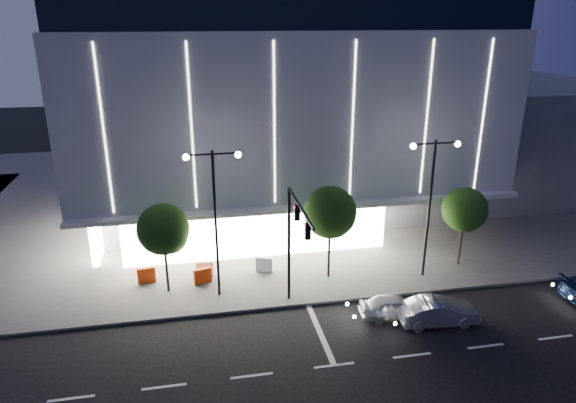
% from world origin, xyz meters
% --- Properties ---
extents(ground, '(160.00, 160.00, 0.00)m').
position_xyz_m(ground, '(0.00, 0.00, 0.00)').
color(ground, black).
rests_on(ground, ground).
extents(sidewalk_museum, '(70.00, 40.00, 0.15)m').
position_xyz_m(sidewalk_museum, '(5.00, 24.00, 0.07)').
color(sidewalk_museum, '#474747').
rests_on(sidewalk_museum, ground).
extents(museum, '(30.00, 25.80, 18.00)m').
position_xyz_m(museum, '(2.98, 22.31, 9.27)').
color(museum, '#4C4C51').
rests_on(museum, ground).
extents(annex_building, '(16.00, 20.00, 10.00)m').
position_xyz_m(annex_building, '(26.00, 24.00, 5.00)').
color(annex_building, '#4C4C51').
rests_on(annex_building, ground).
extents(traffic_mast, '(0.33, 5.89, 7.07)m').
position_xyz_m(traffic_mast, '(1.00, 3.34, 5.03)').
color(traffic_mast, black).
rests_on(traffic_mast, ground).
extents(street_lamp_west, '(3.16, 0.36, 9.00)m').
position_xyz_m(street_lamp_west, '(-3.00, 6.00, 5.96)').
color(street_lamp_west, black).
rests_on(street_lamp_west, ground).
extents(street_lamp_east, '(3.16, 0.36, 9.00)m').
position_xyz_m(street_lamp_east, '(10.00, 6.00, 5.96)').
color(street_lamp_east, black).
rests_on(street_lamp_east, ground).
extents(tree_left, '(3.02, 3.02, 5.72)m').
position_xyz_m(tree_left, '(-5.97, 7.02, 4.03)').
color(tree_left, black).
rests_on(tree_left, ground).
extents(tree_mid, '(3.25, 3.25, 6.15)m').
position_xyz_m(tree_mid, '(4.03, 7.02, 4.33)').
color(tree_mid, black).
rests_on(tree_mid, ground).
extents(tree_right, '(2.91, 2.91, 5.51)m').
position_xyz_m(tree_right, '(13.03, 7.02, 3.88)').
color(tree_right, black).
rests_on(tree_right, ground).
extents(car_lead, '(3.96, 1.86, 1.31)m').
position_xyz_m(car_lead, '(6.40, 1.96, 0.65)').
color(car_lead, '#A6A9AD').
rests_on(car_lead, ground).
extents(car_second, '(4.45, 1.78, 1.44)m').
position_xyz_m(car_second, '(8.50, 0.92, 0.72)').
color(car_second, '#B0B3B8').
rests_on(car_second, ground).
extents(barrier_a, '(1.12, 0.38, 1.00)m').
position_xyz_m(barrier_a, '(-7.35, 8.33, 0.65)').
color(barrier_a, '#EE3F0D').
rests_on(barrier_a, sidewalk_museum).
extents(barrier_b, '(1.12, 0.36, 1.00)m').
position_xyz_m(barrier_b, '(-3.73, 8.49, 0.65)').
color(barrier_b, white).
rests_on(barrier_b, sidewalk_museum).
extents(barrier_c, '(1.13, 0.54, 1.00)m').
position_xyz_m(barrier_c, '(-3.92, 7.57, 0.65)').
color(barrier_c, '#DF3E0C').
rests_on(barrier_c, sidewalk_museum).
extents(barrier_d, '(1.11, 0.64, 1.00)m').
position_xyz_m(barrier_d, '(0.06, 8.39, 0.65)').
color(barrier_d, white).
rests_on(barrier_d, sidewalk_museum).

